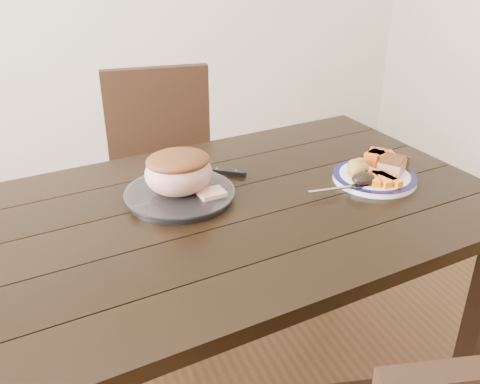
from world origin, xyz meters
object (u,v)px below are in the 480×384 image
object	(u,v)px
dinner_plate	(374,178)
fork	(342,188)
dining_table	(210,240)
pork_slice	(392,166)
serving_platter	(180,195)
carving_knife	(214,171)
chair_far	(165,174)
roast_joint	(179,173)

from	to	relation	value
dinner_plate	fork	size ratio (longest dim) A/B	1.38
dinner_plate	fork	xyz separation A→B (m)	(-0.14, -0.05, 0.01)
dinner_plate	dining_table	bearing A→B (deg)	179.54
pork_slice	fork	world-z (taller)	pork_slice
serving_platter	carving_knife	xyz separation A→B (m)	(0.14, 0.12, -0.00)
dinner_plate	fork	world-z (taller)	fork
chair_far	carving_knife	size ratio (longest dim) A/B	3.43
pork_slice	fork	distance (m)	0.20
serving_platter	dinner_plate	bearing A→B (deg)	-10.12
chair_far	roast_joint	size ratio (longest dim) A/B	5.00
serving_platter	roast_joint	world-z (taller)	roast_joint
chair_far	dinner_plate	xyz separation A→B (m)	(0.47, -0.74, 0.23)
dining_table	roast_joint	distance (m)	0.20
roast_joint	carving_knife	xyz separation A→B (m)	(0.14, 0.12, -0.07)
dining_table	serving_platter	size ratio (longest dim) A/B	5.67
serving_platter	fork	bearing A→B (deg)	-18.79
chair_far	roast_joint	xyz separation A→B (m)	(-0.10, -0.64, 0.30)
dining_table	serving_platter	world-z (taller)	serving_platter
fork	carving_knife	xyz separation A→B (m)	(-0.29, 0.27, -0.01)
roast_joint	carving_knife	bearing A→B (deg)	40.65
roast_joint	carving_knife	world-z (taller)	roast_joint
dining_table	carving_knife	bearing A→B (deg)	67.96
chair_far	pork_slice	bearing A→B (deg)	131.90
chair_far	pork_slice	size ratio (longest dim) A/B	10.88
chair_far	dinner_plate	world-z (taller)	chair_far
pork_slice	dining_table	bearing A→B (deg)	179.13
carving_knife	dining_table	bearing A→B (deg)	-76.04
dining_table	fork	world-z (taller)	fork
serving_platter	roast_joint	size ratio (longest dim) A/B	1.61
dinner_plate	carving_knife	bearing A→B (deg)	152.29
pork_slice	serving_platter	bearing A→B (deg)	170.34
dining_table	dinner_plate	world-z (taller)	dinner_plate
roast_joint	chair_far	bearing A→B (deg)	80.74
dining_table	pork_slice	bearing A→B (deg)	-0.87
dinner_plate	pork_slice	world-z (taller)	pork_slice
chair_far	dinner_plate	size ratio (longest dim) A/B	3.78
serving_platter	pork_slice	world-z (taller)	pork_slice
dinner_plate	serving_platter	xyz separation A→B (m)	(-0.57, 0.10, 0.00)
serving_platter	chair_far	bearing A→B (deg)	80.74
serving_platter	roast_joint	bearing A→B (deg)	0.00
dinner_plate	fork	distance (m)	0.15
fork	roast_joint	xyz separation A→B (m)	(-0.43, 0.15, 0.06)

